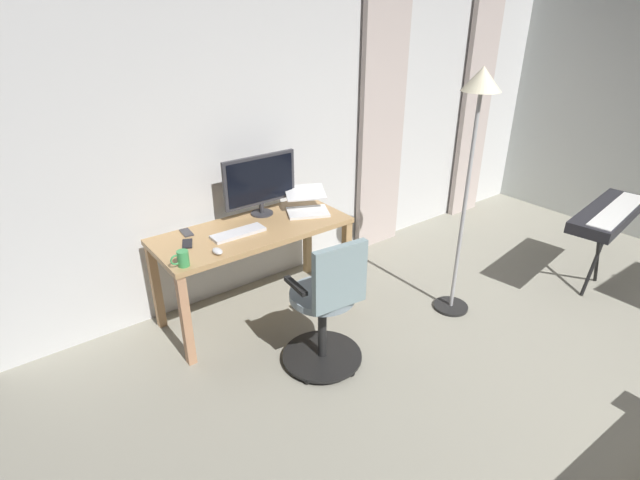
% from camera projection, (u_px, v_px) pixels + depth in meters
% --- Properties ---
extents(back_room_partition, '(5.84, 0.10, 2.82)m').
position_uv_depth(back_room_partition, '(329.00, 111.00, 4.34)').
color(back_room_partition, silver).
rests_on(back_room_partition, ground).
extents(curtain_left_panel, '(0.44, 0.06, 2.40)m').
position_uv_depth(curtain_left_panel, '(475.00, 110.00, 5.43)').
color(curtain_left_panel, '#BFAEA7').
rests_on(curtain_left_panel, ground).
extents(curtain_right_panel, '(0.53, 0.06, 2.40)m').
position_uv_depth(curtain_right_panel, '(382.00, 129.00, 4.66)').
color(curtain_right_panel, '#BFAEA7').
rests_on(curtain_right_panel, ground).
extents(desk, '(1.49, 0.63, 0.74)m').
position_uv_depth(desk, '(253.00, 240.00, 3.75)').
color(desk, tan).
rests_on(desk, ground).
extents(office_chair, '(0.56, 0.56, 0.99)m').
position_uv_depth(office_chair, '(327.00, 309.00, 3.22)').
color(office_chair, black).
rests_on(office_chair, ground).
extents(computer_monitor, '(0.63, 0.18, 0.48)m').
position_uv_depth(computer_monitor, '(260.00, 182.00, 3.84)').
color(computer_monitor, '#333338').
rests_on(computer_monitor, desk).
extents(computer_keyboard, '(0.41, 0.13, 0.02)m').
position_uv_depth(computer_keyboard, '(238.00, 233.00, 3.60)').
color(computer_keyboard, silver).
rests_on(computer_keyboard, desk).
extents(laptop, '(0.45, 0.46, 0.17)m').
position_uv_depth(laptop, '(307.00, 205.00, 3.98)').
color(laptop, white).
rests_on(laptop, desk).
extents(computer_mouse, '(0.06, 0.10, 0.04)m').
position_uv_depth(computer_mouse, '(217.00, 251.00, 3.33)').
color(computer_mouse, silver).
rests_on(computer_mouse, desk).
extents(cell_phone_by_monitor, '(0.08, 0.15, 0.01)m').
position_uv_depth(cell_phone_by_monitor, '(186.00, 232.00, 3.63)').
color(cell_phone_by_monitor, '#333338').
rests_on(cell_phone_by_monitor, desk).
extents(cell_phone_face_up, '(0.12, 0.16, 0.01)m').
position_uv_depth(cell_phone_face_up, '(187.00, 244.00, 3.46)').
color(cell_phone_face_up, black).
rests_on(cell_phone_face_up, desk).
extents(mug_tea, '(0.12, 0.08, 0.11)m').
position_uv_depth(mug_tea, '(182.00, 259.00, 3.15)').
color(mug_tea, '#3D9951').
rests_on(mug_tea, desk).
extents(piano_keyboard, '(1.11, 0.47, 0.77)m').
position_uv_depth(piano_keyboard, '(609.00, 215.00, 4.04)').
color(piano_keyboard, black).
rests_on(piano_keyboard, ground).
extents(floor_lamp, '(0.28, 0.28, 1.91)m').
position_uv_depth(floor_lamp, '(476.00, 126.00, 3.40)').
color(floor_lamp, black).
rests_on(floor_lamp, ground).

